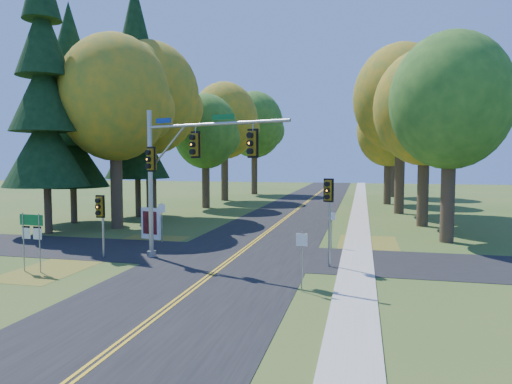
% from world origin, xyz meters
% --- Properties ---
extents(ground, '(160.00, 160.00, 0.00)m').
position_xyz_m(ground, '(0.00, 0.00, 0.00)').
color(ground, '#31511C').
rests_on(ground, ground).
extents(road_main, '(8.00, 160.00, 0.02)m').
position_xyz_m(road_main, '(0.00, 0.00, 0.01)').
color(road_main, black).
rests_on(road_main, ground).
extents(road_cross, '(60.00, 6.00, 0.02)m').
position_xyz_m(road_cross, '(0.00, 2.00, 0.01)').
color(road_cross, black).
rests_on(road_cross, ground).
extents(centerline_left, '(0.10, 160.00, 0.01)m').
position_xyz_m(centerline_left, '(-0.10, 0.00, 0.03)').
color(centerline_left, gold).
rests_on(centerline_left, road_main).
extents(centerline_right, '(0.10, 160.00, 0.01)m').
position_xyz_m(centerline_right, '(0.10, 0.00, 0.03)').
color(centerline_right, gold).
rests_on(centerline_right, road_main).
extents(sidewalk_east, '(1.60, 160.00, 0.06)m').
position_xyz_m(sidewalk_east, '(6.20, 0.00, 0.03)').
color(sidewalk_east, '#9E998E').
rests_on(sidewalk_east, ground).
extents(leaf_patch_w_near, '(4.00, 6.00, 0.00)m').
position_xyz_m(leaf_patch_w_near, '(-6.50, 4.00, 0.01)').
color(leaf_patch_w_near, olive).
rests_on(leaf_patch_w_near, ground).
extents(leaf_patch_e, '(3.50, 8.00, 0.00)m').
position_xyz_m(leaf_patch_e, '(6.80, 6.00, 0.01)').
color(leaf_patch_e, olive).
rests_on(leaf_patch_e, ground).
extents(leaf_patch_w_far, '(3.00, 5.00, 0.00)m').
position_xyz_m(leaf_patch_w_far, '(-7.50, -3.00, 0.01)').
color(leaf_patch_w_far, olive).
rests_on(leaf_patch_w_far, ground).
extents(tree_w_a, '(8.00, 8.00, 14.15)m').
position_xyz_m(tree_w_a, '(-11.13, 9.38, 9.49)').
color(tree_w_a, '#38281C').
rests_on(tree_w_a, ground).
extents(tree_e_a, '(7.20, 7.20, 12.73)m').
position_xyz_m(tree_e_a, '(11.57, 8.77, 8.53)').
color(tree_e_a, '#38281C').
rests_on(tree_e_a, ground).
extents(tree_w_b, '(8.60, 8.60, 15.38)m').
position_xyz_m(tree_w_b, '(-11.72, 16.29, 10.37)').
color(tree_w_b, '#38281C').
rests_on(tree_w_b, ground).
extents(tree_e_b, '(7.60, 7.60, 13.33)m').
position_xyz_m(tree_e_b, '(10.97, 15.58, 8.90)').
color(tree_e_b, '#38281C').
rests_on(tree_e_b, ground).
extents(tree_w_c, '(6.80, 6.80, 11.91)m').
position_xyz_m(tree_w_c, '(-9.54, 24.47, 7.94)').
color(tree_w_c, '#38281C').
rests_on(tree_w_c, ground).
extents(tree_e_c, '(8.80, 8.80, 15.79)m').
position_xyz_m(tree_e_c, '(9.88, 23.69, 10.66)').
color(tree_e_c, '#38281C').
rests_on(tree_e_c, ground).
extents(tree_w_d, '(8.20, 8.20, 14.56)m').
position_xyz_m(tree_w_d, '(-10.13, 33.18, 9.78)').
color(tree_w_d, '#38281C').
rests_on(tree_w_d, ground).
extents(tree_e_d, '(7.00, 7.00, 12.32)m').
position_xyz_m(tree_e_d, '(9.26, 32.87, 8.24)').
color(tree_e_d, '#38281C').
rests_on(tree_e_d, ground).
extents(tree_w_e, '(8.40, 8.40, 14.97)m').
position_xyz_m(tree_w_e, '(-8.92, 44.09, 10.07)').
color(tree_w_e, '#38281C').
rests_on(tree_w_e, ground).
extents(tree_e_e, '(7.80, 7.80, 13.74)m').
position_xyz_m(tree_e_e, '(10.47, 43.58, 9.19)').
color(tree_e_e, '#38281C').
rests_on(tree_e_e, ground).
extents(pine_a, '(5.60, 5.60, 19.48)m').
position_xyz_m(pine_a, '(-14.50, 6.00, 9.18)').
color(pine_a, '#38281C').
rests_on(pine_a, ground).
extents(pine_b, '(5.60, 5.60, 17.31)m').
position_xyz_m(pine_b, '(-16.00, 11.00, 8.16)').
color(pine_b, '#38281C').
rests_on(pine_b, ground).
extents(pine_c, '(5.60, 5.60, 20.56)m').
position_xyz_m(pine_c, '(-13.00, 16.00, 9.69)').
color(pine_c, '#38281C').
rests_on(pine_c, ground).
extents(traffic_mast, '(7.91, 2.95, 7.55)m').
position_xyz_m(traffic_mast, '(-2.28, -0.13, 4.86)').
color(traffic_mast, '#9A9CA3').
rests_on(traffic_mast, ground).
extents(east_signal_pole, '(0.48, 0.56, 4.19)m').
position_xyz_m(east_signal_pole, '(4.90, 0.35, 3.18)').
color(east_signal_pole, gray).
rests_on(east_signal_pole, ground).
extents(ped_signal_pole, '(0.51, 0.59, 3.25)m').
position_xyz_m(ped_signal_pole, '(-6.60, -0.21, 2.42)').
color(ped_signal_pole, gray).
rests_on(ped_signal_pole, ground).
extents(route_sign_cluster, '(1.24, 0.14, 2.67)m').
position_xyz_m(route_sign_cluster, '(-8.04, -3.48, 1.88)').
color(route_sign_cluster, gray).
rests_on(route_sign_cluster, ground).
extents(info_kiosk, '(1.45, 0.57, 2.00)m').
position_xyz_m(info_kiosk, '(-6.67, 5.57, 1.00)').
color(info_kiosk, white).
rests_on(info_kiosk, ground).
extents(reg_sign_e_north, '(0.40, 0.14, 2.13)m').
position_xyz_m(reg_sign_e_north, '(4.75, 5.20, 1.46)').
color(reg_sign_e_north, gray).
rests_on(reg_sign_e_north, ground).
extents(reg_sign_e_south, '(0.44, 0.13, 2.33)m').
position_xyz_m(reg_sign_e_south, '(4.20, -3.83, 1.59)').
color(reg_sign_e_south, gray).
rests_on(reg_sign_e_south, ground).
extents(reg_sign_w, '(0.47, 0.08, 2.43)m').
position_xyz_m(reg_sign_w, '(-5.48, 4.63, 1.66)').
color(reg_sign_w, gray).
rests_on(reg_sign_w, ground).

